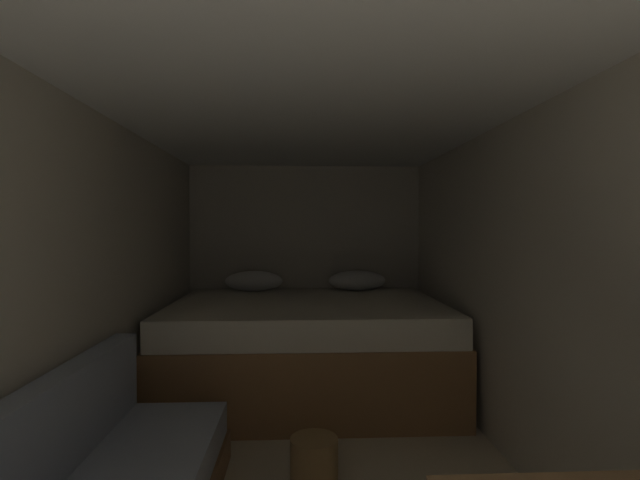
% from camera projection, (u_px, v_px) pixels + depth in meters
% --- Properties ---
extents(wall_back, '(2.48, 0.05, 2.06)m').
position_uv_depth(wall_back, '(305.00, 265.00, 4.89)').
color(wall_back, beige).
rests_on(wall_back, ground).
extents(wall_left, '(0.05, 4.94, 2.06)m').
position_uv_depth(wall_left, '(70.00, 303.00, 2.34)').
color(wall_left, beige).
rests_on(wall_left, ground).
extents(wall_right, '(0.05, 4.94, 2.06)m').
position_uv_depth(wall_right, '(544.00, 300.00, 2.46)').
color(wall_right, beige).
rests_on(wall_right, ground).
extents(ceiling_slab, '(2.48, 4.94, 0.05)m').
position_uv_depth(ceiling_slab, '(313.00, 95.00, 2.37)').
color(ceiling_slab, white).
rests_on(ceiling_slab, wall_left).
extents(bed, '(2.26, 1.72, 0.99)m').
position_uv_depth(bed, '(307.00, 346.00, 3.98)').
color(bed, olive).
rests_on(bed, ground).
extents(wicker_basket, '(0.27, 0.27, 0.24)m').
position_uv_depth(wicker_basket, '(314.00, 460.00, 2.59)').
color(wicker_basket, olive).
rests_on(wicker_basket, ground).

